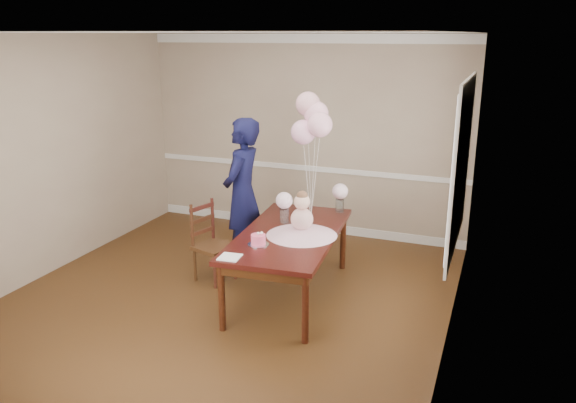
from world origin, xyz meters
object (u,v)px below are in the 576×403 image
(woman, at_px, (243,194))
(dining_chair_seat, at_px, (214,247))
(dining_table_top, at_px, (290,234))
(birthday_cake, at_px, (258,239))

(woman, bearing_deg, dining_chair_seat, -16.49)
(dining_table_top, distance_m, birthday_cake, 0.48)
(woman, bearing_deg, dining_table_top, 53.84)
(birthday_cake, bearing_deg, woman, 122.97)
(dining_chair_seat, xyz_separation_m, woman, (0.13, 0.48, 0.50))
(dining_table_top, height_order, woman, woman)
(dining_table_top, relative_size, woman, 1.07)
(birthday_cake, distance_m, dining_chair_seat, 1.01)
(dining_chair_seat, relative_size, woman, 0.22)
(birthday_cake, bearing_deg, dining_table_top, 71.01)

